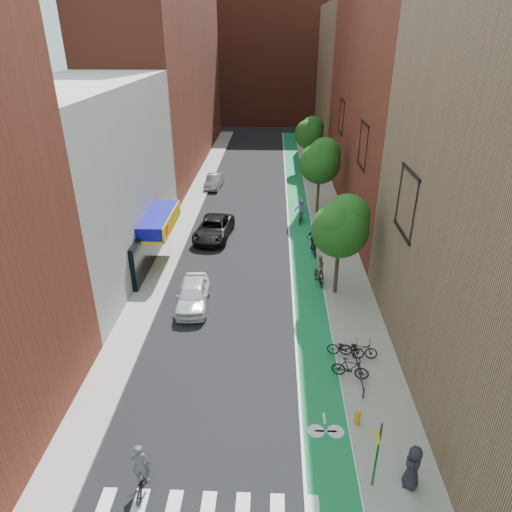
# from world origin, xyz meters

# --- Properties ---
(ground) EXTENTS (160.00, 160.00, 0.00)m
(ground) POSITION_xyz_m (0.00, 0.00, 0.00)
(ground) COLOR black
(ground) RESTS_ON ground
(bike_lane) EXTENTS (2.00, 68.00, 0.01)m
(bike_lane) POSITION_xyz_m (4.00, 26.00, 0.01)
(bike_lane) COLOR #147643
(bike_lane) RESTS_ON ground
(sidewalk_left) EXTENTS (2.00, 68.00, 0.15)m
(sidewalk_left) POSITION_xyz_m (-6.00, 26.00, 0.07)
(sidewalk_left) COLOR gray
(sidewalk_left) RESTS_ON ground
(sidewalk_right) EXTENTS (3.00, 68.00, 0.15)m
(sidewalk_right) POSITION_xyz_m (6.50, 26.00, 0.07)
(sidewalk_right) COLOR gray
(sidewalk_right) RESTS_ON ground
(building_left_white) EXTENTS (8.00, 20.00, 12.00)m
(building_left_white) POSITION_xyz_m (-11.00, 14.00, 6.00)
(building_left_white) COLOR silver
(building_left_white) RESTS_ON ground
(building_left_far_red) EXTENTS (8.00, 36.00, 22.00)m
(building_left_far_red) POSITION_xyz_m (-11.00, 42.00, 11.00)
(building_left_far_red) COLOR maroon
(building_left_far_red) RESTS_ON ground
(building_right_mid_red) EXTENTS (8.00, 28.00, 22.00)m
(building_right_mid_red) POSITION_xyz_m (12.00, 26.00, 11.00)
(building_right_mid_red) COLOR maroon
(building_right_mid_red) RESTS_ON ground
(building_right_far_tan) EXTENTS (8.00, 20.00, 18.00)m
(building_right_far_tan) POSITION_xyz_m (12.00, 50.00, 9.00)
(building_right_far_tan) COLOR #8C6B4C
(building_right_far_tan) RESTS_ON ground
(building_far_closure) EXTENTS (30.00, 14.00, 20.00)m
(building_far_closure) POSITION_xyz_m (0.00, 72.00, 10.00)
(building_far_closure) COLOR maroon
(building_far_closure) RESTS_ON ground
(tree_near) EXTENTS (3.40, 3.36, 6.42)m
(tree_near) POSITION_xyz_m (5.65, 10.02, 4.66)
(tree_near) COLOR #332619
(tree_near) RESTS_ON ground
(tree_mid) EXTENTS (3.55, 3.53, 6.74)m
(tree_mid) POSITION_xyz_m (5.65, 24.02, 4.89)
(tree_mid) COLOR #332619
(tree_mid) RESTS_ON ground
(tree_far) EXTENTS (3.30, 3.25, 6.21)m
(tree_far) POSITION_xyz_m (5.65, 38.02, 4.50)
(tree_far) COLOR #332619
(tree_far) RESTS_ON ground
(sign_pole) EXTENTS (0.13, 0.71, 3.00)m
(sign_pole) POSITION_xyz_m (5.38, -3.50, 1.84)
(sign_pole) COLOR #194C26
(sign_pole) RESTS_ON sidewalk_right
(parked_car_white) EXTENTS (2.06, 4.55, 1.51)m
(parked_car_white) POSITION_xyz_m (-3.00, 8.35, 0.76)
(parked_car_white) COLOR silver
(parked_car_white) RESTS_ON ground
(parked_car_black) EXTENTS (3.08, 5.74, 1.53)m
(parked_car_black) POSITION_xyz_m (-3.00, 18.38, 0.77)
(parked_car_black) COLOR black
(parked_car_black) RESTS_ON ground
(parked_car_silver) EXTENTS (1.76, 4.22, 1.36)m
(parked_car_silver) POSITION_xyz_m (-4.55, 31.28, 0.68)
(parked_car_silver) COLOR #919499
(parked_car_silver) RESTS_ON ground
(cyclist_lead) EXTENTS (0.64, 1.64, 2.08)m
(cyclist_lead) POSITION_xyz_m (-2.82, -3.89, 0.72)
(cyclist_lead) COLOR black
(cyclist_lead) RESTS_ON ground
(cyclist_lane_near) EXTENTS (0.91, 1.92, 1.92)m
(cyclist_lane_near) POSITION_xyz_m (4.70, 11.36, 0.79)
(cyclist_lane_near) COLOR black
(cyclist_lane_near) RESTS_ON ground
(cyclist_lane_mid) EXTENTS (1.14, 1.92, 2.24)m
(cyclist_lane_mid) POSITION_xyz_m (4.70, 15.67, 0.85)
(cyclist_lane_mid) COLOR black
(cyclist_lane_mid) RESTS_ON ground
(cyclist_lane_far) EXTENTS (1.29, 1.67, 2.14)m
(cyclist_lane_far) POSITION_xyz_m (4.07, 21.84, 0.99)
(cyclist_lane_far) COLOR black
(cyclist_lane_far) RESTS_ON ground
(parked_bike_near) EXTENTS (1.96, 1.01, 0.98)m
(parked_bike_near) POSITION_xyz_m (6.04, 3.72, 0.64)
(parked_bike_near) COLOR black
(parked_bike_near) RESTS_ON sidewalk_right
(parked_bike_mid) EXTENTS (1.83, 0.93, 1.06)m
(parked_bike_mid) POSITION_xyz_m (5.40, 2.18, 0.68)
(parked_bike_mid) COLOR black
(parked_bike_mid) RESTS_ON sidewalk_right
(parked_bike_far) EXTENTS (1.94, 1.04, 0.97)m
(parked_bike_far) POSITION_xyz_m (5.40, 3.73, 0.63)
(parked_bike_far) COLOR black
(parked_bike_far) RESTS_ON sidewalk_right
(pedestrian) EXTENTS (0.86, 1.04, 1.82)m
(pedestrian) POSITION_xyz_m (6.73, -3.44, 1.06)
(pedestrian) COLOR black
(pedestrian) RESTS_ON sidewalk_right
(fire_hydrant) EXTENTS (0.25, 0.25, 0.71)m
(fire_hydrant) POSITION_xyz_m (5.30, -0.67, 0.53)
(fire_hydrant) COLOR orange
(fire_hydrant) RESTS_ON sidewalk_right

